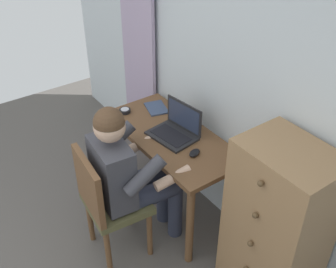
# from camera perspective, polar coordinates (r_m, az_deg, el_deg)

# --- Properties ---
(wall_back) EXTENTS (4.80, 0.05, 2.50)m
(wall_back) POSITION_cam_1_polar(r_m,az_deg,el_deg) (2.75, 10.35, 7.87)
(wall_back) COLOR silver
(wall_back) RESTS_ON ground_plane
(curtain_panel) EXTENTS (0.48, 0.03, 2.25)m
(curtain_panel) POSITION_cam_1_polar(r_m,az_deg,el_deg) (3.61, -4.19, 12.89)
(curtain_panel) COLOR #B29EBC
(curtain_panel) RESTS_ON ground_plane
(desk) EXTENTS (1.14, 0.54, 0.74)m
(desk) POSITION_cam_1_polar(r_m,az_deg,el_deg) (3.10, 0.44, -1.94)
(desk) COLOR brown
(desk) RESTS_ON ground_plane
(dresser) EXTENTS (0.55, 0.44, 1.17)m
(dresser) POSITION_cam_1_polar(r_m,az_deg,el_deg) (2.64, 14.77, -12.40)
(dresser) COLOR #9E754C
(dresser) RESTS_ON ground_plane
(chair) EXTENTS (0.46, 0.44, 0.89)m
(chair) POSITION_cam_1_polar(r_m,az_deg,el_deg) (2.86, -8.47, -9.09)
(chair) COLOR brown
(chair) RESTS_ON ground_plane
(person_seated) EXTENTS (0.56, 0.61, 1.21)m
(person_seated) POSITION_cam_1_polar(r_m,az_deg,el_deg) (2.79, -5.31, -5.14)
(person_seated) COLOR #33384C
(person_seated) RESTS_ON ground_plane
(laptop) EXTENTS (0.37, 0.29, 0.24)m
(laptop) POSITION_cam_1_polar(r_m,az_deg,el_deg) (2.99, 1.11, 0.70)
(laptop) COLOR #232326
(laptop) RESTS_ON desk
(computer_mouse) EXTENTS (0.09, 0.11, 0.03)m
(computer_mouse) POSITION_cam_1_polar(r_m,az_deg,el_deg) (2.83, 3.70, -2.62)
(computer_mouse) COLOR black
(computer_mouse) RESTS_ON desk
(desk_clock) EXTENTS (0.09, 0.09, 0.03)m
(desk_clock) POSITION_cam_1_polar(r_m,az_deg,el_deg) (3.29, -5.99, 3.23)
(desk_clock) COLOR black
(desk_clock) RESTS_ON desk
(notebook_pad) EXTENTS (0.24, 0.20, 0.01)m
(notebook_pad) POSITION_cam_1_polar(r_m,az_deg,el_deg) (3.33, -1.62, 3.63)
(notebook_pad) COLOR #3D4C6B
(notebook_pad) RESTS_ON desk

